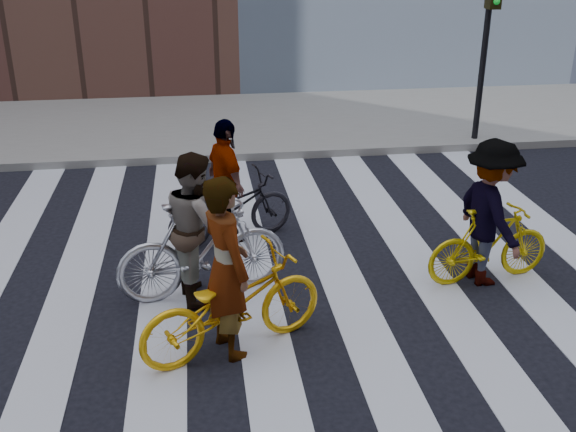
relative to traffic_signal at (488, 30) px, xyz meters
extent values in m
plane|color=black|center=(-4.40, -5.32, -2.28)|extent=(100.00, 100.00, 0.00)
cube|color=gray|center=(-4.40, 2.18, -2.20)|extent=(100.00, 5.00, 0.15)
cube|color=silver|center=(-7.15, -5.32, -2.27)|extent=(0.55, 10.00, 0.01)
cube|color=silver|center=(-6.05, -5.32, -2.27)|extent=(0.55, 10.00, 0.01)
cube|color=silver|center=(-4.95, -5.32, -2.27)|extent=(0.55, 10.00, 0.01)
cube|color=silver|center=(-3.85, -5.32, -2.27)|extent=(0.55, 10.00, 0.01)
cube|color=silver|center=(-2.75, -5.32, -2.27)|extent=(0.55, 10.00, 0.01)
cube|color=silver|center=(-1.65, -5.32, -2.27)|extent=(0.55, 10.00, 0.01)
cylinder|color=black|center=(0.00, 0.08, -0.68)|extent=(0.12, 0.12, 3.20)
sphere|color=#0CCC26|center=(0.00, -0.22, 0.54)|extent=(0.12, 0.12, 0.12)
imported|color=#F8B10D|center=(-5.29, -6.47, -1.75)|extent=(2.13, 1.42, 1.06)
imported|color=#B2B3BD|center=(-5.56, -5.27, -1.67)|extent=(2.09, 0.95, 1.21)
imported|color=#DFBD0C|center=(-2.08, -5.39, -1.79)|extent=(1.67, 0.68, 0.98)
imported|color=black|center=(-5.14, -3.79, -1.80)|extent=(1.95, 1.23, 0.97)
imported|color=slate|center=(-5.34, -6.47, -1.32)|extent=(0.69, 0.82, 1.92)
imported|color=slate|center=(-5.61, -5.27, -1.39)|extent=(0.83, 0.98, 1.78)
imported|color=slate|center=(-2.13, -5.39, -1.37)|extent=(0.83, 1.25, 1.81)
imported|color=slate|center=(-5.19, -3.79, -1.41)|extent=(0.75, 1.11, 1.75)
camera|label=1|loc=(-5.55, -12.40, 1.75)|focal=42.00mm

